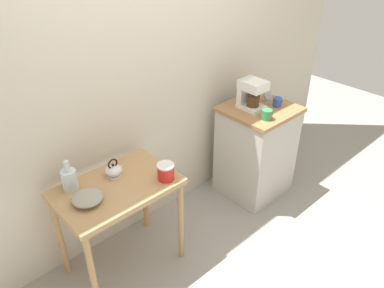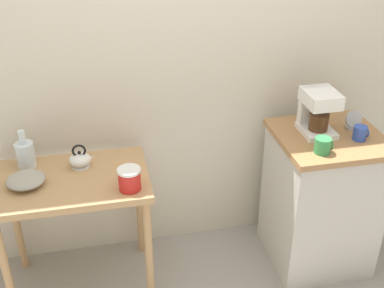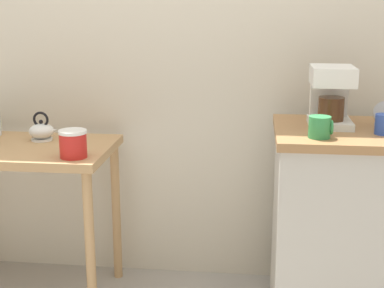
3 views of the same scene
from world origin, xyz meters
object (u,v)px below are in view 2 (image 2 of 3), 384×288
object	(u,v)px
canister_enamel	(129,179)
coffee_maker	(317,109)
table_clock	(353,121)
bowl_stoneware	(26,180)
mug_blue	(360,133)
glass_carafe_vase	(25,154)
teakettle	(80,160)
mug_tall_green	(323,145)

from	to	relation	value
canister_enamel	coffee_maker	size ratio (longest dim) A/B	0.47
canister_enamel	table_clock	size ratio (longest dim) A/B	1.08
bowl_stoneware	mug_blue	distance (m)	1.85
glass_carafe_vase	canister_enamel	distance (m)	0.65
bowl_stoneware	mug_blue	bearing A→B (deg)	-3.65
canister_enamel	table_clock	distance (m)	1.35
bowl_stoneware	canister_enamel	xyz separation A→B (m)	(0.53, -0.15, 0.03)
teakettle	canister_enamel	bearing A→B (deg)	-48.30
bowl_stoneware	coffee_maker	world-z (taller)	coffee_maker
bowl_stoneware	table_clock	distance (m)	1.87
bowl_stoneware	mug_tall_green	world-z (taller)	mug_tall_green
mug_tall_green	table_clock	xyz separation A→B (m)	(0.30, 0.22, 0.01)
teakettle	coffee_maker	xyz separation A→B (m)	(1.35, -0.10, 0.23)
bowl_stoneware	glass_carafe_vase	world-z (taller)	glass_carafe_vase
bowl_stoneware	coffee_maker	distance (m)	1.66
mug_blue	table_clock	xyz separation A→B (m)	(0.03, 0.13, 0.01)
teakettle	glass_carafe_vase	world-z (taller)	glass_carafe_vase
teakettle	coffee_maker	world-z (taller)	coffee_maker
bowl_stoneware	glass_carafe_vase	bearing A→B (deg)	93.55
bowl_stoneware	mug_tall_green	distance (m)	1.59
glass_carafe_vase	coffee_maker	bearing A→B (deg)	-6.05
table_clock	glass_carafe_vase	bearing A→B (deg)	174.15
teakettle	mug_tall_green	bearing A→B (deg)	-14.99
canister_enamel	mug_tall_green	size ratio (longest dim) A/B	1.29
coffee_maker	canister_enamel	bearing A→B (deg)	-170.95
teakettle	mug_tall_green	xyz separation A→B (m)	(1.29, -0.34, 0.13)
glass_carafe_vase	mug_tall_green	xyz separation A→B (m)	(1.59, -0.42, 0.10)
bowl_stoneware	canister_enamel	world-z (taller)	canister_enamel
glass_carafe_vase	mug_blue	bearing A→B (deg)	-9.88
teakettle	glass_carafe_vase	bearing A→B (deg)	166.55
teakettle	table_clock	bearing A→B (deg)	-4.39
teakettle	table_clock	world-z (taller)	table_clock
glass_carafe_vase	coffee_maker	world-z (taller)	coffee_maker
teakettle	coffee_maker	size ratio (longest dim) A/B	0.57
coffee_maker	mug_tall_green	distance (m)	0.27
bowl_stoneware	mug_blue	xyz separation A→B (m)	(1.84, -0.12, 0.14)
teakettle	coffee_maker	bearing A→B (deg)	-4.39
table_clock	mug_blue	bearing A→B (deg)	-101.21
glass_carafe_vase	mug_blue	xyz separation A→B (m)	(1.85, -0.32, 0.09)
bowl_stoneware	table_clock	bearing A→B (deg)	0.40
teakettle	mug_tall_green	world-z (taller)	mug_tall_green
glass_carafe_vase	canister_enamel	size ratio (longest dim) A/B	1.84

